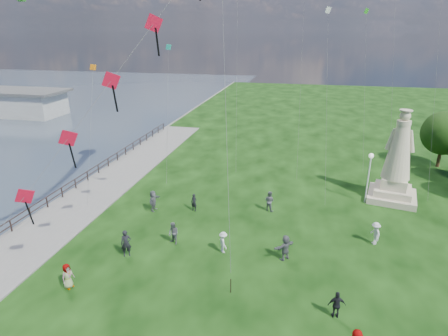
% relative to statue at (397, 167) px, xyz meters
% --- Properties ---
extents(waterfront, '(200.00, 200.00, 1.51)m').
position_rel_statue_xyz_m(waterfront, '(-26.86, -9.07, -3.02)').
color(waterfront, '#313C4A').
rests_on(waterfront, ground).
extents(statue, '(4.54, 4.54, 7.82)m').
position_rel_statue_xyz_m(statue, '(0.00, 0.00, 0.00)').
color(statue, '#C2B193').
rests_on(statue, ground).
extents(lamppost, '(0.40, 0.40, 4.36)m').
position_rel_statue_xyz_m(lamppost, '(-2.32, -1.17, 0.20)').
color(lamppost, silver).
rests_on(lamppost, ground).
extents(person_0, '(0.79, 0.69, 1.81)m').
position_rel_statue_xyz_m(person_0, '(-18.43, -12.97, -2.05)').
color(person_0, black).
rests_on(person_0, ground).
extents(person_1, '(0.91, 0.81, 1.60)m').
position_rel_statue_xyz_m(person_1, '(-15.95, -10.93, -2.15)').
color(person_1, '#595960').
rests_on(person_1, ground).
extents(person_2, '(0.94, 1.07, 1.48)m').
position_rel_statue_xyz_m(person_2, '(-12.42, -11.20, -2.21)').
color(person_2, silver).
rests_on(person_2, ground).
extents(person_3, '(0.96, 0.61, 1.52)m').
position_rel_statue_xyz_m(person_3, '(-5.51, -15.75, -2.19)').
color(person_3, black).
rests_on(person_3, ground).
extents(person_5, '(0.75, 1.62, 1.72)m').
position_rel_statue_xyz_m(person_5, '(-19.25, -6.50, -2.09)').
color(person_5, '#595960').
rests_on(person_5, ground).
extents(person_6, '(0.61, 0.48, 1.45)m').
position_rel_statue_xyz_m(person_6, '(-16.04, -5.83, -2.23)').
color(person_6, black).
rests_on(person_6, ground).
extents(person_7, '(0.95, 0.80, 1.68)m').
position_rel_statue_xyz_m(person_7, '(-10.12, -4.48, -2.11)').
color(person_7, '#595960').
rests_on(person_7, ground).
extents(person_8, '(0.82, 1.16, 1.62)m').
position_rel_statue_xyz_m(person_8, '(-2.55, -7.96, -2.14)').
color(person_8, silver).
rests_on(person_8, ground).
extents(person_10, '(0.65, 0.84, 1.52)m').
position_rel_statue_xyz_m(person_10, '(-20.20, -16.63, -2.19)').
color(person_10, '#595960').
rests_on(person_10, ground).
extents(person_11, '(1.59, 1.62, 1.71)m').
position_rel_statue_xyz_m(person_11, '(-8.40, -11.13, -2.10)').
color(person_11, '#595960').
rests_on(person_11, ground).
extents(red_kite_train, '(11.42, 9.35, 17.51)m').
position_rel_statue_xyz_m(red_kite_train, '(-18.28, -13.48, 7.85)').
color(red_kite_train, black).
rests_on(red_kite_train, ground).
extents(small_kites, '(29.17, 18.24, 32.62)m').
position_rel_statue_xyz_m(small_kites, '(-9.39, 4.60, 12.14)').
color(small_kites, '#16887F').
rests_on(small_kites, ground).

